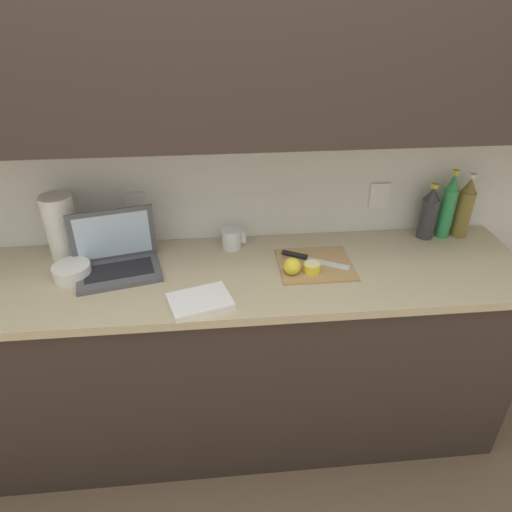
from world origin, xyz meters
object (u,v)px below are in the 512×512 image
Objects in this scene: bowl_white at (72,271)px; paper_towel_roll at (62,227)px; cutting_board at (315,264)px; lemon_half_cut at (312,267)px; lemon_whole_beside at (292,266)px; bottle_oil_tall at (448,207)px; bottle_green_soda at (429,213)px; bottle_water_clear at (464,208)px; laptop at (117,257)px; knife at (303,257)px; measuring_cup at (232,239)px.

bowl_white is 0.21m from paper_towel_roll.
cutting_board is 4.38× the size of lemon_half_cut.
bottle_oil_tall reaches higher than lemon_whole_beside.
bottle_water_clear is (0.16, 0.00, 0.02)m from bottle_green_soda.
laptop reaches higher than knife.
bottle_oil_tall reaches higher than paper_towel_roll.
measuring_cup is at bearing 142.52° from lemon_half_cut.
paper_towel_roll is (-0.93, 0.24, 0.10)m from lemon_whole_beside.
cutting_board is at bearing 30.74° from lemon_whole_beside.
cutting_board is 0.60m from bottle_green_soda.
paper_towel_roll is (-0.70, -0.00, 0.09)m from measuring_cup.
knife is at bearing -167.11° from bottle_oil_tall.
bottle_green_soda is 2.46× the size of measuring_cup.
bottle_oil_tall is at bearing 19.51° from lemon_whole_beside.
measuring_cup is (0.47, 0.13, -0.01)m from laptop.
measuring_cup is at bearing 0.37° from paper_towel_roll.
bottle_water_clear is at bearing 0.00° from bottle_green_soda.
bottle_green_soda reaches higher than cutting_board.
lemon_whole_beside is at bearing -162.27° from bottle_water_clear.
bottle_oil_tall is (0.66, 0.25, 0.12)m from lemon_half_cut.
bottle_water_clear is (0.76, 0.15, 0.12)m from knife.
laptop is at bearing -28.89° from paper_towel_roll.
bottle_oil_tall is (0.08, 0.00, 0.03)m from bottle_green_soda.
bottle_oil_tall reaches higher than cutting_board.
bottle_oil_tall is 3.03× the size of measuring_cup.
bowl_white reaches higher than cutting_board.
lemon_half_cut is at bearing -20.58° from laptop.
measuring_cup reaches higher than lemon_half_cut.
lemon_half_cut is 0.95m from bowl_white.
bowl_white is (-0.64, -0.18, -0.02)m from measuring_cup.
laptop reaches higher than lemon_half_cut.
cutting_board is 0.38m from measuring_cup.
bottle_green_soda is 0.16m from bottle_water_clear.
lemon_half_cut is 0.72m from bottle_oil_tall.
lemon_half_cut is 0.47× the size of bowl_white.
laptop is at bearing -174.40° from bottle_water_clear.
paper_towel_roll is (-1.01, 0.23, 0.11)m from lemon_half_cut.
laptop is 1.43× the size of bottle_green_soda.
bottle_water_clear is at bearing -0.00° from bottle_oil_tall.
cutting_board is 1.13× the size of knife.
bottle_green_soda is 0.81× the size of bottle_oil_tall.
lemon_half_cut is (-0.03, -0.06, 0.02)m from cutting_board.
bowl_white reaches higher than knife.
lemon_whole_beside is (-0.11, -0.06, 0.04)m from cutting_board.
bottle_oil_tall is at bearing 180.00° from bottle_water_clear.
bottle_water_clear reaches higher than paper_towel_roll.
bottle_water_clear is at bearing 18.97° from lemon_half_cut.
laptop is at bearing -173.74° from bottle_green_soda.
bowl_white is (-1.53, -0.19, -0.09)m from bottle_green_soda.
bottle_oil_tall is 1.67m from paper_towel_roll.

